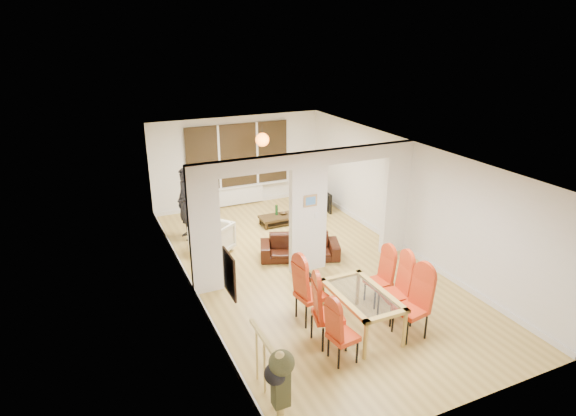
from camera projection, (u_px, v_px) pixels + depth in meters
floor at (307, 269)px, 10.44m from camera, size 5.00×9.00×0.01m
room_walls at (308, 213)px, 9.98m from camera, size 5.00×9.00×2.60m
divider_wall at (308, 213)px, 9.98m from camera, size 5.00×0.18×2.60m
bay_window_blinds at (238, 155)px, 13.69m from camera, size 3.00×0.08×1.80m
radiator at (240, 195)px, 14.08m from camera, size 1.40×0.08×0.50m
pendant_light at (262, 140)px, 12.61m from camera, size 0.36×0.36×0.36m
stair_newel at (266, 364)px, 6.65m from camera, size 0.40×1.20×1.10m
wall_poster at (229, 274)px, 6.87m from camera, size 0.04×0.52×0.67m
pillar_photo at (310, 201)px, 9.79m from camera, size 0.30×0.03×0.25m
dining_table at (361, 312)px, 8.22m from camera, size 0.85×1.51×0.71m
dining_chair_la at (343, 332)px, 7.40m from camera, size 0.46×0.46×1.01m
dining_chair_lb at (328, 311)px, 7.81m from camera, size 0.58×0.58×1.19m
dining_chair_lc at (311, 291)px, 8.41m from camera, size 0.53×0.53×1.18m
dining_chair_ra at (411, 305)px, 7.98m from camera, size 0.54×0.54×1.16m
dining_chair_rb at (395, 290)px, 8.45m from camera, size 0.51×0.51×1.15m
dining_chair_rc at (378, 279)px, 8.96m from camera, size 0.44×0.44×1.04m
sofa at (300, 247)px, 10.86m from camera, size 1.90×1.27×0.52m
armchair at (212, 238)px, 11.04m from camera, size 1.11×1.12×0.74m
person at (186, 204)px, 11.66m from camera, size 0.73×0.56×1.81m
television at (321, 200)px, 13.78m from camera, size 1.00×0.23×0.57m
coffee_table at (280, 220)px, 12.76m from camera, size 1.12×0.67×0.24m
bottle at (277, 210)px, 12.73m from camera, size 0.07×0.07×0.29m
bowl at (283, 213)px, 12.81m from camera, size 0.20×0.20×0.05m
shoes at (307, 278)px, 9.94m from camera, size 0.24×0.26×0.10m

